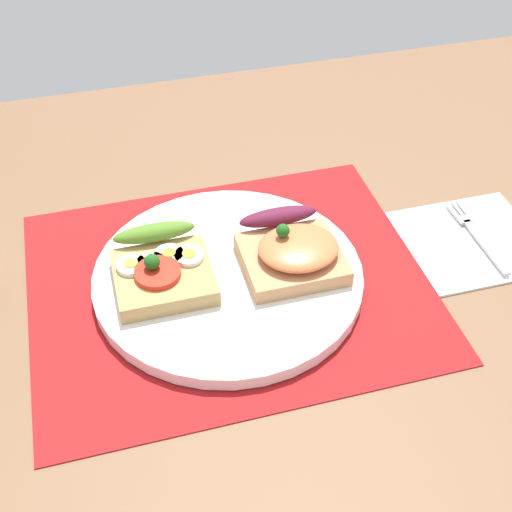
% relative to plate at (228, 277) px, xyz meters
% --- Properties ---
extents(ground_plane, '(1.20, 0.90, 0.03)m').
position_rel_plate_xyz_m(ground_plane, '(0.00, 0.00, -0.03)').
color(ground_plane, brown).
extents(placemat, '(0.41, 0.34, 0.00)m').
position_rel_plate_xyz_m(placemat, '(0.00, 0.00, -0.01)').
color(placemat, '#A41617').
rests_on(placemat, ground_plane).
extents(plate, '(0.28, 0.28, 0.01)m').
position_rel_plate_xyz_m(plate, '(0.00, 0.00, 0.00)').
color(plate, white).
rests_on(plate, placemat).
extents(sandwich_egg_tomato, '(0.10, 0.11, 0.04)m').
position_rel_plate_xyz_m(sandwich_egg_tomato, '(-0.07, 0.01, 0.02)').
color(sandwich_egg_tomato, tan).
rests_on(sandwich_egg_tomato, plate).
extents(sandwich_salmon, '(0.10, 0.11, 0.05)m').
position_rel_plate_xyz_m(sandwich_salmon, '(0.07, -0.00, 0.02)').
color(sandwich_salmon, tan).
rests_on(sandwich_salmon, plate).
extents(napkin, '(0.15, 0.14, 0.01)m').
position_rel_plate_xyz_m(napkin, '(0.28, -0.01, -0.01)').
color(napkin, white).
rests_on(napkin, ground_plane).
extents(fork, '(0.02, 0.13, 0.00)m').
position_rel_plate_xyz_m(fork, '(0.28, -0.00, -0.00)').
color(fork, '#B7B7BC').
rests_on(fork, napkin).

